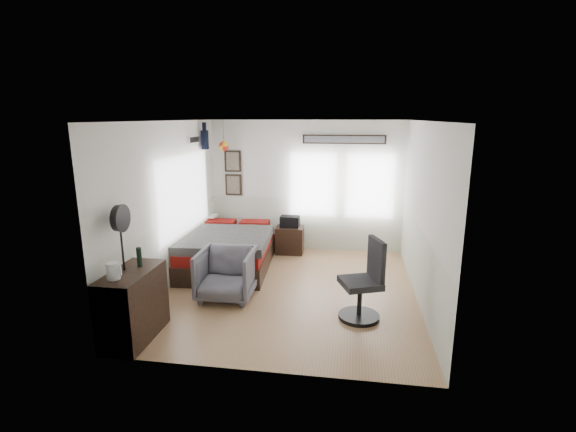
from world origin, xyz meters
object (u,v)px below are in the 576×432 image
(nightstand, at_px, (290,240))
(task_chair, at_px, (364,287))
(armchair, at_px, (226,274))
(bed, at_px, (229,250))
(dresser, at_px, (133,305))

(nightstand, xyz_separation_m, task_chair, (1.45, -2.71, 0.19))
(armchair, height_order, nightstand, armchair)
(bed, height_order, task_chair, task_chair)
(armchair, bearing_deg, dresser, -121.67)
(bed, xyz_separation_m, dresser, (-0.44, -2.67, 0.11))
(task_chair, bearing_deg, bed, 124.28)
(task_chair, bearing_deg, nightstand, 96.90)
(bed, height_order, dresser, dresser)
(bed, xyz_separation_m, task_chair, (2.45, -1.68, 0.13))
(dresser, bearing_deg, task_chair, 18.89)
(bed, xyz_separation_m, armchair, (0.36, -1.32, 0.05))
(armchair, relative_size, task_chair, 0.75)
(bed, relative_size, armchair, 2.61)
(armchair, bearing_deg, bed, 104.24)
(nightstand, bearing_deg, armchair, -106.84)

